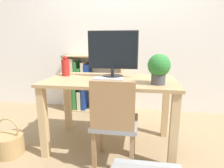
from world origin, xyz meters
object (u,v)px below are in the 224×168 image
(monitor, at_px, (113,52))
(vase, at_px, (66,67))
(potted_plant, at_px, (159,67))
(chair, at_px, (114,121))
(keyboard, at_px, (108,79))
(bookshelf, at_px, (83,84))
(basket, at_px, (10,144))

(monitor, height_order, vase, monitor)
(potted_plant, relative_size, chair, 0.33)
(keyboard, relative_size, bookshelf, 0.33)
(vase, bearing_deg, potted_plant, -15.34)
(potted_plant, distance_m, bookshelf, 1.67)
(monitor, bearing_deg, keyboard, -100.27)
(vase, distance_m, basket, 0.97)
(keyboard, height_order, chair, chair)
(basket, bearing_deg, potted_plant, 6.61)
(keyboard, bearing_deg, vase, 165.50)
(monitor, height_order, bookshelf, monitor)
(chair, relative_size, basket, 2.11)
(monitor, height_order, chair, monitor)
(basket, bearing_deg, keyboard, 17.66)
(keyboard, relative_size, potted_plant, 1.13)
(vase, bearing_deg, bookshelf, 96.38)
(monitor, relative_size, keyboard, 1.72)
(monitor, height_order, basket, monitor)
(chair, height_order, basket, chair)
(chair, height_order, bookshelf, bookshelf)
(monitor, height_order, potted_plant, monitor)
(monitor, distance_m, basket, 1.41)
(vase, bearing_deg, basket, -136.23)
(bookshelf, bearing_deg, basket, -104.70)
(chair, distance_m, basket, 1.13)
(keyboard, bearing_deg, monitor, 79.73)
(keyboard, bearing_deg, chair, -71.73)
(bookshelf, bearing_deg, vase, -83.62)
(vase, xyz_separation_m, chair, (0.62, -0.47, -0.40))
(keyboard, height_order, potted_plant, potted_plant)
(bookshelf, xyz_separation_m, basket, (-0.36, -1.35, -0.33))
(basket, bearing_deg, vase, 43.77)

